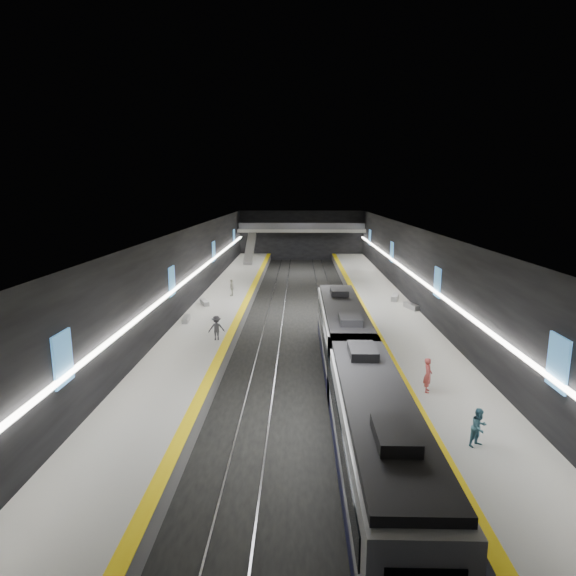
{
  "coord_description": "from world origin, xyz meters",
  "views": [
    {
      "loc": [
        -0.35,
        -43.29,
        11.19
      ],
      "look_at": [
        -1.39,
        0.89,
        2.2
      ],
      "focal_mm": 30.0,
      "sensor_mm": 36.0,
      "label": 1
    }
  ],
  "objects_px": {
    "bench_right_far": "(395,297)",
    "passenger_left_b": "(216,328)",
    "passenger_right_a": "(428,375)",
    "bench_left_near": "(186,319)",
    "escalator": "(250,249)",
    "passenger_left_a": "(232,288)",
    "bench_left_far": "(205,303)",
    "bench_right_near": "(412,306)",
    "passenger_right_b": "(479,428)",
    "train": "(354,370)"
  },
  "relations": [
    {
      "from": "bench_right_far",
      "to": "passenger_right_a",
      "type": "relative_size",
      "value": 1.13
    },
    {
      "from": "passenger_right_b",
      "to": "passenger_left_a",
      "type": "height_order",
      "value": "passenger_left_a"
    },
    {
      "from": "bench_right_near",
      "to": "passenger_left_a",
      "type": "distance_m",
      "value": 17.2
    },
    {
      "from": "bench_right_far",
      "to": "passenger_left_a",
      "type": "bearing_deg",
      "value": -167.87
    },
    {
      "from": "passenger_left_a",
      "to": "bench_left_near",
      "type": "bearing_deg",
      "value": -30.54
    },
    {
      "from": "passenger_right_a",
      "to": "passenger_left_a",
      "type": "height_order",
      "value": "passenger_right_a"
    },
    {
      "from": "passenger_left_a",
      "to": "bench_right_far",
      "type": "bearing_deg",
      "value": 68.22
    },
    {
      "from": "escalator",
      "to": "passenger_left_a",
      "type": "distance_m",
      "value": 23.28
    },
    {
      "from": "escalator",
      "to": "passenger_right_b",
      "type": "relative_size",
      "value": 4.95
    },
    {
      "from": "escalator",
      "to": "passenger_right_a",
      "type": "distance_m",
      "value": 47.97
    },
    {
      "from": "escalator",
      "to": "passenger_left_b",
      "type": "bearing_deg",
      "value": -87.77
    },
    {
      "from": "passenger_right_a",
      "to": "passenger_left_b",
      "type": "height_order",
      "value": "passenger_right_a"
    },
    {
      "from": "escalator",
      "to": "passenger_right_a",
      "type": "relative_size",
      "value": 4.43
    },
    {
      "from": "bench_right_far",
      "to": "passenger_left_b",
      "type": "bearing_deg",
      "value": -122.04
    },
    {
      "from": "bench_right_near",
      "to": "bench_right_far",
      "type": "relative_size",
      "value": 0.92
    },
    {
      "from": "train",
      "to": "bench_right_far",
      "type": "height_order",
      "value": "train"
    },
    {
      "from": "bench_right_near",
      "to": "passenger_right_a",
      "type": "height_order",
      "value": "passenger_right_a"
    },
    {
      "from": "train",
      "to": "bench_left_far",
      "type": "height_order",
      "value": "train"
    },
    {
      "from": "bench_right_near",
      "to": "passenger_right_a",
      "type": "bearing_deg",
      "value": -119.64
    },
    {
      "from": "train",
      "to": "bench_right_far",
      "type": "xyz_separation_m",
      "value": [
        6.28,
        21.45,
        -0.95
      ]
    },
    {
      "from": "escalator",
      "to": "passenger_right_b",
      "type": "xyz_separation_m",
      "value": [
        14.43,
        -51.28,
        -1.09
      ]
    },
    {
      "from": "bench_right_far",
      "to": "passenger_right_b",
      "type": "relative_size",
      "value": 1.26
    },
    {
      "from": "bench_left_far",
      "to": "passenger_right_b",
      "type": "height_order",
      "value": "passenger_right_b"
    },
    {
      "from": "bench_left_far",
      "to": "bench_right_far",
      "type": "relative_size",
      "value": 0.84
    },
    {
      "from": "bench_left_far",
      "to": "passenger_right_a",
      "type": "distance_m",
      "value": 24.26
    },
    {
      "from": "bench_left_far",
      "to": "passenger_left_b",
      "type": "xyz_separation_m",
      "value": [
        2.88,
        -10.42,
        0.65
      ]
    },
    {
      "from": "bench_right_far",
      "to": "passenger_left_b",
      "type": "height_order",
      "value": "passenger_left_b"
    },
    {
      "from": "bench_right_near",
      "to": "passenger_left_b",
      "type": "relative_size",
      "value": 1.1
    },
    {
      "from": "passenger_right_a",
      "to": "bench_right_near",
      "type": "bearing_deg",
      "value": 3.52
    },
    {
      "from": "train",
      "to": "escalator",
      "type": "xyz_separation_m",
      "value": [
        -10.0,
        46.04,
        0.7
      ]
    },
    {
      "from": "passenger_right_b",
      "to": "escalator",
      "type": "bearing_deg",
      "value": 74.85
    },
    {
      "from": "bench_left_far",
      "to": "bench_right_near",
      "type": "height_order",
      "value": "bench_right_near"
    },
    {
      "from": "bench_left_far",
      "to": "passenger_left_a",
      "type": "xyz_separation_m",
      "value": [
        1.97,
        3.79,
        0.62
      ]
    },
    {
      "from": "passenger_right_a",
      "to": "passenger_left_a",
      "type": "bearing_deg",
      "value": 44.09
    },
    {
      "from": "train",
      "to": "passenger_left_a",
      "type": "bearing_deg",
      "value": 112.53
    },
    {
      "from": "passenger_left_a",
      "to": "passenger_left_b",
      "type": "relative_size",
      "value": 0.97
    },
    {
      "from": "bench_left_far",
      "to": "passenger_right_b",
      "type": "relative_size",
      "value": 1.07
    },
    {
      "from": "train",
      "to": "passenger_right_b",
      "type": "distance_m",
      "value": 6.87
    },
    {
      "from": "bench_left_near",
      "to": "passenger_left_b",
      "type": "bearing_deg",
      "value": -60.18
    },
    {
      "from": "bench_left_near",
      "to": "bench_right_far",
      "type": "height_order",
      "value": "bench_right_far"
    },
    {
      "from": "passenger_left_b",
      "to": "bench_right_far",
      "type": "bearing_deg",
      "value": -151.99
    },
    {
      "from": "passenger_right_a",
      "to": "passenger_left_b",
      "type": "relative_size",
      "value": 1.05
    },
    {
      "from": "train",
      "to": "passenger_right_b",
      "type": "bearing_deg",
      "value": -49.81
    },
    {
      "from": "bench_left_far",
      "to": "passenger_left_a",
      "type": "distance_m",
      "value": 4.31
    },
    {
      "from": "bench_right_far",
      "to": "bench_right_near",
      "type": "bearing_deg",
      "value": -61.69
    },
    {
      "from": "bench_left_far",
      "to": "train",
      "type": "bearing_deg",
      "value": -83.71
    },
    {
      "from": "passenger_right_a",
      "to": "passenger_left_a",
      "type": "xyz_separation_m",
      "value": [
        -13.22,
        22.68,
        -0.07
      ]
    },
    {
      "from": "passenger_left_b",
      "to": "bench_left_far",
      "type": "bearing_deg",
      "value": -87.51
    },
    {
      "from": "bench_right_far",
      "to": "passenger_left_b",
      "type": "xyz_separation_m",
      "value": [
        -14.82,
        -12.87,
        0.61
      ]
    },
    {
      "from": "bench_left_near",
      "to": "passenger_right_b",
      "type": "distance_m",
      "value": 24.58
    }
  ]
}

